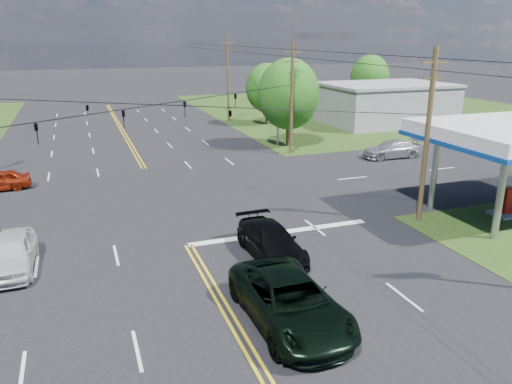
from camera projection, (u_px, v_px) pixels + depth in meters
name	position (u px, v px, depth m)	size (l,w,h in m)	color
ground	(161.00, 199.00, 32.05)	(280.00, 280.00, 0.00)	black
grass_ne	(366.00, 108.00, 72.11)	(46.00, 48.00, 0.03)	#213812
stop_bar	(281.00, 233.00, 26.49)	(10.00, 0.50, 0.02)	silver
retail_ne	(385.00, 105.00, 59.06)	(14.00, 10.00, 4.40)	gray
pole_se	(427.00, 135.00, 26.71)	(1.60, 0.28, 9.50)	#3F301A
pole_ne	(292.00, 98.00, 42.86)	(1.60, 0.28, 9.50)	#3F301A
pole_right_far	(228.00, 78.00, 59.84)	(1.60, 0.28, 10.00)	#3F301A
span_wire_signals	(156.00, 105.00, 30.25)	(26.00, 18.00, 1.13)	black
power_lines	(159.00, 62.00, 27.68)	(26.04, 100.00, 0.64)	black
tree_right_a	(289.00, 94.00, 45.89)	(5.70, 5.70, 8.18)	#3F301A
tree_right_b	(267.00, 88.00, 57.67)	(4.94, 4.94, 7.09)	#3F301A
tree_far_r	(370.00, 77.00, 68.63)	(5.32, 5.32, 7.63)	#3F301A
pickup_dkgreen	(290.00, 301.00, 17.92)	(2.93, 6.36, 1.77)	black
suv_black	(271.00, 241.00, 23.46)	(2.10, 5.17, 1.50)	black
pickup_white	(11.00, 253.00, 22.05)	(1.91, 4.75, 1.62)	silver
sedan_far	(391.00, 149.00, 42.59)	(2.07, 5.09, 1.48)	#B1B1B6
polesign_ne	(278.00, 87.00, 45.97)	(1.97, 0.75, 7.18)	#A5A5AA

